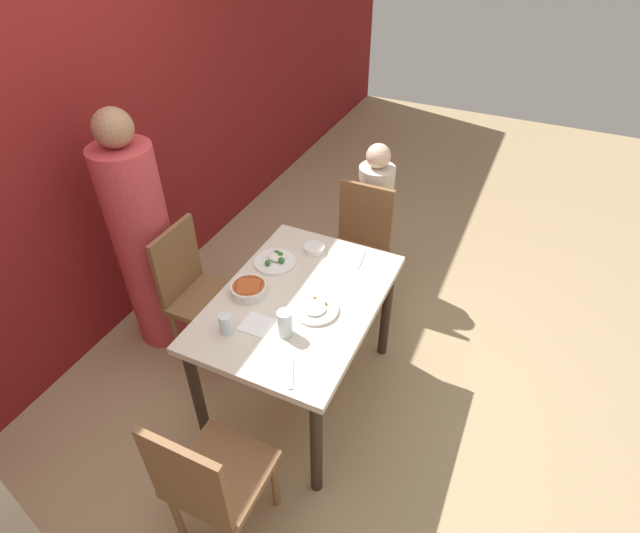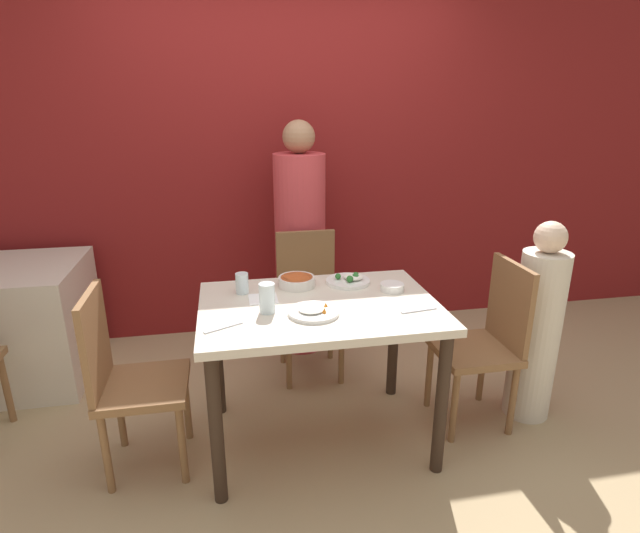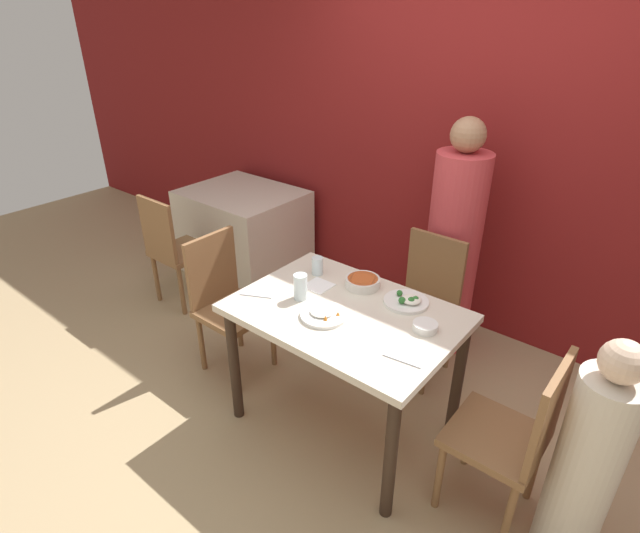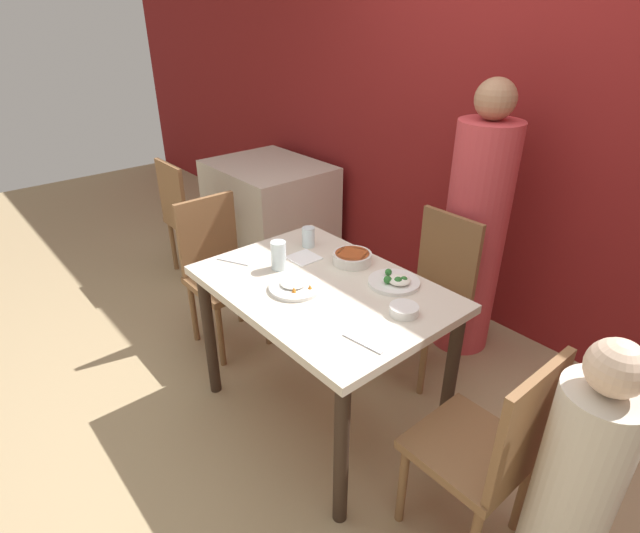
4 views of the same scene
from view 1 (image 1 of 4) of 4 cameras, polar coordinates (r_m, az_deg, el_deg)
The scene contains 17 objects.
ground_plane at distance 3.18m, azimuth -2.09°, elevation -13.98°, with size 10.00×10.00×0.00m, color tan.
wall_back at distance 3.16m, azimuth -27.98°, elevation 12.27°, with size 10.00×0.06×2.70m.
dining_table at distance 2.68m, azimuth -2.42°, elevation -5.28°, with size 1.15×0.80×0.77m.
chair_adult_spot at distance 3.17m, azimuth -13.84°, elevation -2.68°, with size 0.40×0.40×0.91m.
chair_child_spot at distance 3.44m, azimuth 4.40°, elevation 2.27°, with size 0.40×0.40×0.91m.
chair_empty_left at distance 2.35m, azimuth -12.43°, elevation -22.75°, with size 0.40×0.40×0.91m.
person_adult at distance 3.22m, azimuth -19.39°, elevation 2.29°, with size 0.35×0.35×1.59m.
person_child at distance 3.65m, azimuth 6.10°, elevation 5.09°, with size 0.25×0.25×1.13m.
bowl_curry at distance 2.65m, azimuth -8.13°, elevation -2.53°, with size 0.19×0.19×0.05m.
plate_rice_adult at distance 2.84m, azimuth -5.09°, elevation 0.73°, with size 0.24×0.24×0.06m.
plate_rice_child at distance 2.53m, azimuth -0.56°, elevation -4.85°, with size 0.24×0.24×0.04m.
bowl_rice_small at distance 2.91m, azimuth -0.67°, elevation 2.07°, with size 0.12×0.12×0.04m.
glass_water_tall at distance 2.44m, azimuth -10.73°, elevation -6.39°, with size 0.07×0.07×0.11m.
glass_water_short at distance 2.38m, azimuth -4.03°, elevation -6.49°, with size 0.07×0.07×0.14m.
napkin_folded at distance 2.48m, azimuth -7.31°, elevation -6.57°, with size 0.14×0.14×0.01m.
fork_steel at distance 2.86m, azimuth 4.65°, elevation 0.82°, with size 0.18×0.04×0.01m.
spoon_steel at distance 2.27m, azimuth -3.35°, elevation -12.01°, with size 0.17×0.10×0.01m.
Camera 1 is at (-1.70, -0.91, 2.53)m, focal length 28.00 mm.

